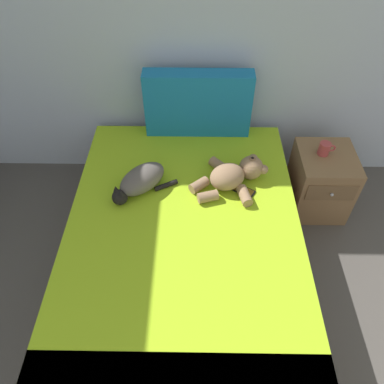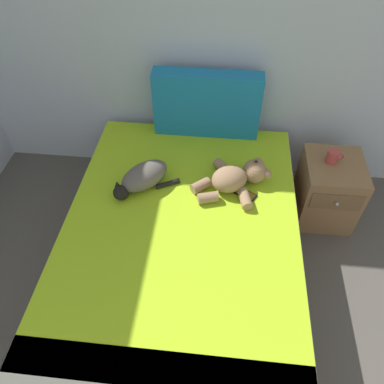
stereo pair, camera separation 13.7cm
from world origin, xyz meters
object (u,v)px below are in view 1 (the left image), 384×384
bed (184,254)px  cell_phone (243,191)px  cat (140,181)px  teddy_bear (234,175)px  nightstand (320,182)px  patterned_cushion (198,104)px  mug (325,149)px

bed → cell_phone: 0.56m
cell_phone → bed: bearing=-139.9°
cat → teddy_bear: teddy_bear is taller
nightstand → patterned_cushion: bearing=162.6°
patterned_cushion → cell_phone: (0.30, -0.63, -0.24)m
patterned_cushion → mug: 0.96m
cat → teddy_bear: (0.61, 0.06, 0.00)m
bed → nightstand: nightstand is taller
nightstand → mug: (-0.04, 0.03, 0.30)m
teddy_bear → cell_phone: (0.06, -0.08, -0.07)m
cell_phone → mug: size_ratio=1.37×
cat → patterned_cushion: bearing=59.2°
cell_phone → nightstand: bearing=27.9°
nightstand → mug: size_ratio=4.27×
bed → mug: size_ratio=17.49×
teddy_bear → nightstand: teddy_bear is taller
bed → teddy_bear: size_ratio=4.00×
cell_phone → nightstand: (0.64, 0.34, -0.25)m
patterned_cushion → cell_phone: size_ratio=4.70×
cell_phone → patterned_cushion: bearing=115.5°
nightstand → mug: 0.31m
cat → cell_phone: cat is taller
patterned_cushion → teddy_bear: patterned_cushion is taller
bed → teddy_bear: bearing=51.1°
nightstand → teddy_bear: bearing=-159.5°
cat → cell_phone: size_ratio=2.53×
bed → nightstand: bearing=32.9°
patterned_cushion → mug: bearing=-16.4°
patterned_cushion → nightstand: 1.10m
mug → patterned_cushion: bearing=163.6°
cell_phone → teddy_bear: bearing=129.2°
bed → patterned_cushion: 1.08m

